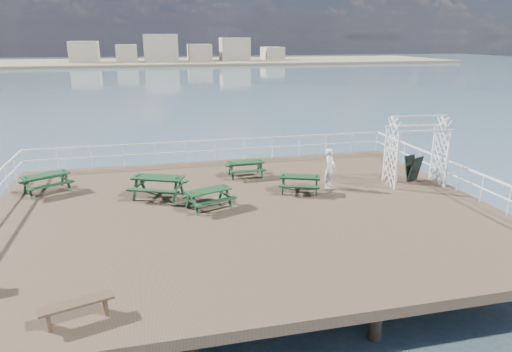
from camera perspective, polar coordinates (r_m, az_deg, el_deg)
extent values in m
cube|color=brown|center=(16.64, -1.56, -4.60)|extent=(18.00, 14.00, 0.30)
plane|color=#466277|center=(55.81, -10.18, 8.52)|extent=(300.00, 300.00, 0.00)
cube|color=tan|center=(151.43, -6.74, 14.02)|extent=(160.00, 40.00, 0.80)
cube|color=beige|center=(148.16, -20.64, 14.34)|extent=(8.00, 8.00, 6.00)
cube|color=beige|center=(147.30, -15.84, 14.57)|extent=(6.00, 8.00, 5.00)
cube|color=beige|center=(147.27, -11.87, 15.42)|extent=(10.00, 8.00, 8.00)
cube|color=beige|center=(148.21, -7.03, 15.07)|extent=(7.00, 8.00, 5.00)
cube|color=beige|center=(149.86, -2.71, 15.58)|extent=(9.00, 8.00, 7.00)
cube|color=beige|center=(152.88, 2.26, 15.05)|extent=(6.00, 8.00, 4.00)
cylinder|color=brown|center=(22.33, -23.89, -3.66)|extent=(0.36, 0.36, 2.10)
cylinder|color=brown|center=(24.36, 13.21, -0.96)|extent=(0.36, 0.36, 2.10)
cube|color=white|center=(22.76, -5.17, 4.44)|extent=(17.70, 0.07, 0.07)
cube|color=white|center=(22.87, -5.14, 3.22)|extent=(17.70, 0.05, 0.05)
cylinder|color=white|center=(23.36, -27.14, 1.67)|extent=(0.05, 0.05, 1.10)
cube|color=white|center=(19.94, 24.15, 1.19)|extent=(0.07, 13.70, 0.07)
cube|color=white|center=(20.07, 23.97, -0.18)|extent=(0.05, 13.70, 0.05)
cube|color=#163D1D|center=(19.94, -24.82, 0.10)|extent=(1.86, 1.41, 0.06)
cube|color=#163D1D|center=(20.55, -25.21, -0.29)|extent=(1.65, 1.03, 0.05)
cube|color=#163D1D|center=(19.48, -24.21, -1.06)|extent=(1.65, 1.03, 0.05)
cube|color=#163D1D|center=(19.84, -26.70, -1.13)|extent=(0.73, 1.28, 0.06)
cube|color=#163D1D|center=(20.22, -22.77, -0.31)|extent=(0.73, 1.28, 0.06)
cube|color=#163D1D|center=(20.13, -26.91, -1.07)|extent=(0.30, 0.48, 0.85)
cube|color=#163D1D|center=(19.59, -26.46, -1.47)|extent=(0.30, 0.48, 0.85)
cube|color=#163D1D|center=(20.50, -23.03, -0.26)|extent=(0.30, 0.48, 0.85)
cube|color=#163D1D|center=(19.96, -22.48, -0.63)|extent=(0.30, 0.48, 0.85)
cube|color=#163D1D|center=(20.07, -24.66, -1.19)|extent=(1.40, 0.79, 0.06)
cube|color=#163D1D|center=(18.22, 5.53, -0.07)|extent=(1.69, 1.14, 0.05)
cube|color=#163D1D|center=(18.80, 5.57, -0.35)|extent=(1.55, 0.77, 0.04)
cube|color=#163D1D|center=(17.79, 5.45, -1.35)|extent=(1.55, 0.77, 0.04)
cube|color=#163D1D|center=(18.33, 3.45, -0.81)|extent=(0.52, 1.21, 0.05)
cube|color=#163D1D|center=(18.29, 7.57, -0.96)|extent=(0.52, 1.21, 0.05)
cube|color=#163D1D|center=(18.59, 3.51, -0.69)|extent=(0.23, 0.45, 0.77)
cube|color=#163D1D|center=(18.09, 3.39, -1.19)|extent=(0.23, 0.45, 0.77)
cube|color=#163D1D|center=(18.56, 7.57, -0.84)|extent=(0.23, 0.45, 0.77)
cube|color=#163D1D|center=(18.06, 7.56, -1.35)|extent=(0.23, 0.45, 0.77)
cube|color=#163D1D|center=(18.35, 5.50, -1.35)|extent=(1.34, 0.57, 0.05)
cube|color=#163D1D|center=(20.20, -1.32, 1.73)|extent=(1.60, 0.65, 0.05)
cube|color=#163D1D|center=(20.77, -1.65, 1.42)|extent=(1.60, 0.25, 0.04)
cube|color=#163D1D|center=(19.77, -0.96, 0.62)|extent=(1.60, 0.25, 0.04)
cube|color=#163D1D|center=(20.14, -3.15, 0.85)|extent=(0.09, 1.28, 0.05)
cube|color=#163D1D|center=(20.43, 0.50, 1.11)|extent=(0.09, 1.28, 0.05)
cube|color=#163D1D|center=(20.40, -3.30, 0.93)|extent=(0.08, 0.46, 0.78)
cube|color=#163D1D|center=(19.90, -3.00, 0.53)|extent=(0.08, 0.46, 0.78)
cube|color=#163D1D|center=(20.69, 0.31, 1.19)|extent=(0.08, 0.46, 0.78)
cube|color=#163D1D|center=(20.20, 0.69, 0.79)|extent=(0.08, 0.46, 0.78)
cube|color=#163D1D|center=(20.32, -1.31, 0.55)|extent=(1.42, 0.10, 0.05)
cube|color=#163D1D|center=(17.90, -12.18, -0.22)|extent=(2.06, 1.46, 0.06)
cube|color=#163D1D|center=(18.56, -11.38, -0.56)|extent=(1.87, 1.02, 0.05)
cube|color=#163D1D|center=(17.43, -12.91, -1.80)|extent=(1.87, 1.02, 0.05)
cube|color=#163D1D|center=(18.32, -14.44, -1.07)|extent=(0.71, 1.45, 0.06)
cube|color=#163D1D|center=(17.72, -9.71, -1.38)|extent=(0.71, 1.45, 0.06)
cube|color=#163D1D|center=(18.61, -14.02, -0.93)|extent=(0.30, 0.54, 0.94)
cube|color=#163D1D|center=(18.06, -14.84, -1.54)|extent=(0.30, 0.54, 0.94)
cube|color=#163D1D|center=(18.02, -9.36, -1.23)|extent=(0.30, 0.54, 0.94)
cube|color=#163D1D|center=(17.45, -10.06, -1.87)|extent=(0.30, 0.54, 0.94)
cube|color=#163D1D|center=(18.06, -12.08, -1.81)|extent=(1.60, 0.77, 0.06)
cube|color=#163D1D|center=(16.53, -5.97, -1.81)|extent=(1.75, 1.17, 0.05)
cube|color=#163D1D|center=(17.07, -6.82, -2.15)|extent=(1.60, 0.79, 0.05)
cube|color=#163D1D|center=(16.17, -5.02, -3.20)|extent=(1.60, 0.79, 0.05)
cube|color=#163D1D|center=(16.34, -8.03, -3.16)|extent=(0.54, 1.25, 0.05)
cube|color=#163D1D|center=(16.94, -3.93, -2.29)|extent=(0.54, 1.25, 0.05)
cube|color=#163D1D|center=(16.58, -8.44, -3.04)|extent=(0.23, 0.46, 0.79)
cube|color=#163D1D|center=(16.12, -7.58, -3.59)|extent=(0.23, 0.46, 0.79)
cube|color=#163D1D|center=(17.17, -4.39, -2.19)|extent=(0.23, 0.46, 0.79)
cube|color=#163D1D|center=(16.73, -3.45, -2.69)|extent=(0.23, 0.46, 0.79)
cube|color=#163D1D|center=(16.68, -5.92, -3.25)|extent=(1.38, 0.59, 0.05)
cube|color=brown|center=(11.02, -21.56, -14.58)|extent=(1.61, 0.81, 0.06)
cube|color=brown|center=(11.10, -24.52, -16.09)|extent=(0.17, 0.34, 0.39)
cube|color=brown|center=(11.20, -18.37, -15.02)|extent=(0.17, 0.34, 0.39)
cube|color=white|center=(19.17, 17.22, 1.73)|extent=(0.10, 0.10, 2.35)
cube|color=white|center=(20.20, 15.86, 2.61)|extent=(0.10, 0.10, 2.35)
cube|color=white|center=(20.16, 22.80, 1.88)|extent=(0.10, 0.10, 2.35)
cube|color=white|center=(21.15, 21.24, 2.72)|extent=(0.10, 0.10, 2.35)
cube|color=white|center=(19.38, 20.44, 5.28)|extent=(2.35, 0.32, 0.08)
cube|color=white|center=(20.40, 18.93, 5.98)|extent=(2.35, 0.32, 0.08)
cube|color=white|center=(19.80, 19.81, 7.05)|extent=(2.35, 0.31, 0.07)
cube|color=black|center=(20.68, 19.28, 0.80)|extent=(0.73, 0.52, 1.11)
cube|color=black|center=(20.80, 18.77, 0.94)|extent=(0.73, 0.52, 1.11)
imported|color=white|center=(18.88, 9.20, 0.94)|extent=(0.70, 0.70, 1.64)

